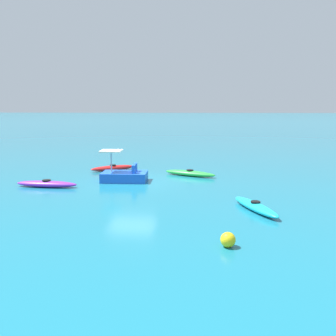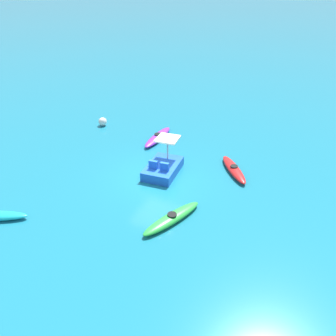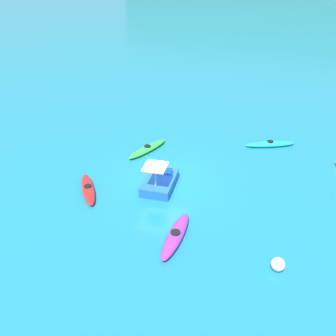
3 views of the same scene
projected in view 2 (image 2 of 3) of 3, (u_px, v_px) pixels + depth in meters
The scene contains 6 objects.
ground_plane at pixel (158, 176), 17.60m from camera, with size 600.00×600.00×0.00m, color #19728C.
kayak_green at pixel (172, 218), 14.43m from camera, with size 1.76×3.17×0.37m.
kayak_red at pixel (234, 169), 17.89m from camera, with size 2.16×2.69×0.37m.
kayak_purple at pixel (158, 137), 21.27m from camera, with size 0.71×3.16×0.37m.
pedal_boat_blue at pixel (163, 167), 17.75m from camera, with size 1.66×2.53×1.68m.
buoy_white at pixel (103, 122), 23.06m from camera, with size 0.55×0.55×0.55m, color white.
Camera 2 is at (-6.56, 13.48, 9.26)m, focal length 37.00 mm.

